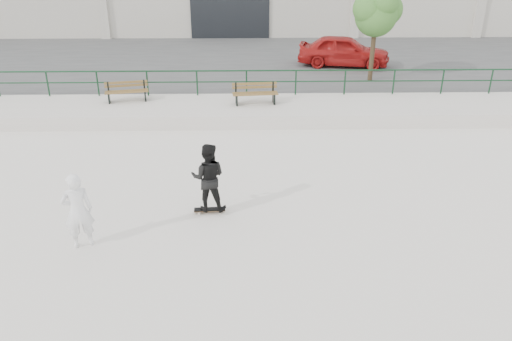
{
  "coord_description": "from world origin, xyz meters",
  "views": [
    {
      "loc": [
        0.98,
        -9.02,
        6.22
      ],
      "look_at": [
        1.2,
        2.0,
        1.14
      ],
      "focal_mm": 35.0,
      "sensor_mm": 36.0,
      "label": 1
    }
  ],
  "objects_px": {
    "bench_left": "(127,92)",
    "tree": "(377,10)",
    "skateboard": "(210,210)",
    "seated_skater": "(78,211)",
    "red_car": "(344,51)",
    "standing_skater": "(208,177)",
    "bench_right": "(255,94)"
  },
  "relations": [
    {
      "from": "red_car",
      "to": "seated_skater",
      "type": "height_order",
      "value": "red_car"
    },
    {
      "from": "red_car",
      "to": "seated_skater",
      "type": "xyz_separation_m",
      "value": [
        -8.57,
        -15.37,
        -0.38
      ]
    },
    {
      "from": "bench_right",
      "to": "red_car",
      "type": "xyz_separation_m",
      "value": [
        4.54,
        6.3,
        0.37
      ]
    },
    {
      "from": "tree",
      "to": "red_car",
      "type": "distance_m",
      "value": 3.69
    },
    {
      "from": "red_car",
      "to": "standing_skater",
      "type": "relative_size",
      "value": 2.56
    },
    {
      "from": "bench_left",
      "to": "red_car",
      "type": "relative_size",
      "value": 0.38
    },
    {
      "from": "tree",
      "to": "standing_skater",
      "type": "height_order",
      "value": "tree"
    },
    {
      "from": "standing_skater",
      "to": "seated_skater",
      "type": "distance_m",
      "value": 3.11
    },
    {
      "from": "standing_skater",
      "to": "tree",
      "type": "bearing_deg",
      "value": -116.26
    },
    {
      "from": "red_car",
      "to": "seated_skater",
      "type": "distance_m",
      "value": 17.6
    },
    {
      "from": "skateboard",
      "to": "seated_skater",
      "type": "distance_m",
      "value": 3.21
    },
    {
      "from": "seated_skater",
      "to": "bench_left",
      "type": "bearing_deg",
      "value": -105.51
    },
    {
      "from": "bench_right",
      "to": "standing_skater",
      "type": "relative_size",
      "value": 1.01
    },
    {
      "from": "bench_left",
      "to": "tree",
      "type": "distance_m",
      "value": 11.06
    },
    {
      "from": "bench_left",
      "to": "tree",
      "type": "relative_size",
      "value": 0.43
    },
    {
      "from": "tree",
      "to": "red_car",
      "type": "bearing_deg",
      "value": 104.97
    },
    {
      "from": "tree",
      "to": "skateboard",
      "type": "relative_size",
      "value": 5.11
    },
    {
      "from": "tree",
      "to": "red_car",
      "type": "height_order",
      "value": "tree"
    },
    {
      "from": "bench_left",
      "to": "tree",
      "type": "height_order",
      "value": "tree"
    },
    {
      "from": "bench_left",
      "to": "standing_skater",
      "type": "relative_size",
      "value": 0.98
    },
    {
      "from": "red_car",
      "to": "bench_right",
      "type": "bearing_deg",
      "value": 156.02
    },
    {
      "from": "bench_right",
      "to": "seated_skater",
      "type": "bearing_deg",
      "value": -119.35
    },
    {
      "from": "red_car",
      "to": "skateboard",
      "type": "xyz_separation_m",
      "value": [
        -5.83,
        -13.92,
        -1.19
      ]
    },
    {
      "from": "bench_right",
      "to": "bench_left",
      "type": "bearing_deg",
      "value": 169.44
    },
    {
      "from": "red_car",
      "to": "standing_skater",
      "type": "xyz_separation_m",
      "value": [
        -5.83,
        -13.92,
        -0.29
      ]
    },
    {
      "from": "bench_left",
      "to": "tree",
      "type": "bearing_deg",
      "value": 4.39
    },
    {
      "from": "skateboard",
      "to": "standing_skater",
      "type": "height_order",
      "value": "standing_skater"
    },
    {
      "from": "bench_left",
      "to": "skateboard",
      "type": "bearing_deg",
      "value": -77.24
    },
    {
      "from": "red_car",
      "to": "standing_skater",
      "type": "bearing_deg",
      "value": 169.07
    },
    {
      "from": "skateboard",
      "to": "standing_skater",
      "type": "distance_m",
      "value": 0.9
    },
    {
      "from": "bench_left",
      "to": "standing_skater",
      "type": "distance_m",
      "value": 8.89
    },
    {
      "from": "standing_skater",
      "to": "seated_skater",
      "type": "bearing_deg",
      "value": 32.22
    }
  ]
}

